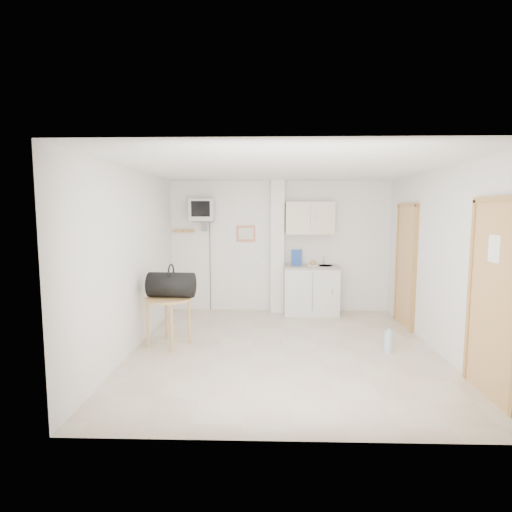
{
  "coord_description": "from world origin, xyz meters",
  "views": [
    {
      "loc": [
        -0.24,
        -5.42,
        1.93
      ],
      "look_at": [
        -0.41,
        0.6,
        1.25
      ],
      "focal_mm": 28.0,
      "sensor_mm": 36.0,
      "label": 1
    }
  ],
  "objects_px": {
    "crt_television": "(203,211)",
    "round_table": "(168,304)",
    "water_bottle": "(388,341)",
    "duffel_bag": "(171,285)"
  },
  "relations": [
    {
      "from": "crt_television",
      "to": "duffel_bag",
      "type": "bearing_deg",
      "value": -95.0
    },
    {
      "from": "crt_television",
      "to": "water_bottle",
      "type": "relative_size",
      "value": 6.6
    },
    {
      "from": "round_table",
      "to": "water_bottle",
      "type": "xyz_separation_m",
      "value": [
        3.08,
        -0.17,
        -0.47
      ]
    },
    {
      "from": "crt_television",
      "to": "duffel_bag",
      "type": "distance_m",
      "value": 2.14
    },
    {
      "from": "round_table",
      "to": "duffel_bag",
      "type": "bearing_deg",
      "value": 47.25
    },
    {
      "from": "round_table",
      "to": "water_bottle",
      "type": "relative_size",
      "value": 2.15
    },
    {
      "from": "duffel_bag",
      "to": "crt_television",
      "type": "bearing_deg",
      "value": 88.83
    },
    {
      "from": "round_table",
      "to": "water_bottle",
      "type": "bearing_deg",
      "value": -3.17
    },
    {
      "from": "crt_television",
      "to": "round_table",
      "type": "distance_m",
      "value": 2.32
    },
    {
      "from": "crt_television",
      "to": "round_table",
      "type": "bearing_deg",
      "value": -96.02
    }
  ]
}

